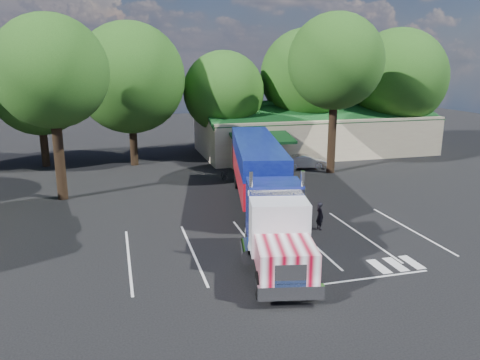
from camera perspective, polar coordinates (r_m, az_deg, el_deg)
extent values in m
plane|color=black|center=(30.44, -1.70, -3.92)|extent=(120.00, 120.00, 0.00)
cube|color=beige|center=(51.12, 8.92, 5.65)|extent=(24.00, 11.00, 4.00)
cube|color=#15491E|center=(48.65, 10.19, 8.14)|extent=(24.20, 6.25, 2.10)
cube|color=#15491E|center=(53.00, 7.97, 8.71)|extent=(24.20, 6.25, 2.10)
cube|color=beige|center=(43.15, 2.22, 3.43)|extent=(5.00, 2.50, 2.80)
cube|color=#15491E|center=(41.67, 2.77, 5.13)|extent=(5.40, 3.19, 0.80)
cylinder|color=black|center=(46.97, -22.74, 3.96)|extent=(0.70, 0.70, 4.00)
sphere|color=#174112|center=(46.42, -23.36, 10.22)|extent=(8.40, 8.40, 8.40)
cylinder|color=black|center=(44.97, -12.85, 4.50)|extent=(0.70, 0.70, 4.30)
sphere|color=#174112|center=(44.39, -13.28, 12.02)|extent=(10.00, 10.00, 10.00)
cylinder|color=black|center=(47.50, -1.97, 4.92)|extent=(0.70, 0.70, 3.60)
sphere|color=#174112|center=(46.96, -2.02, 10.71)|extent=(8.00, 8.00, 8.00)
cylinder|color=black|center=(50.69, 7.90, 5.90)|extent=(0.70, 0.70, 4.50)
sphere|color=#174112|center=(50.19, 8.13, 12.52)|extent=(9.60, 9.60, 9.60)
cylinder|color=black|center=(54.39, 18.18, 5.57)|extent=(0.70, 0.70, 3.90)
sphere|color=#174112|center=(53.89, 18.67, 11.72)|extent=(10.40, 10.40, 10.40)
cylinder|color=black|center=(34.95, -21.16, 2.58)|extent=(0.70, 0.70, 6.00)
sphere|color=#174112|center=(34.35, -22.05, 12.17)|extent=(7.60, 7.60, 7.60)
cylinder|color=black|center=(41.38, 11.15, 5.31)|extent=(0.70, 0.70, 6.50)
sphere|color=#174112|center=(40.91, 11.58, 13.98)|extent=(8.00, 8.00, 8.00)
cube|color=black|center=(22.47, 4.55, -8.58)|extent=(2.53, 7.44, 0.26)
cube|color=white|center=(18.98, 6.22, -13.48)|extent=(2.63, 0.79, 0.58)
cube|color=white|center=(18.88, 6.16, -11.48)|extent=(1.26, 0.38, 0.95)
cube|color=white|center=(19.88, 5.60, -9.43)|extent=(2.89, 2.97, 1.21)
cube|color=silver|center=(21.58, 4.77, -5.65)|extent=(2.92, 2.19, 2.42)
cube|color=black|center=(20.77, 5.07, -4.93)|extent=(2.39, 0.58, 1.05)
cube|color=white|center=(22.01, 4.52, -1.50)|extent=(2.71, 0.66, 0.26)
cube|color=#0B1C4F|center=(23.29, 4.13, -3.58)|extent=(3.01, 2.60, 2.85)
cylinder|color=white|center=(22.15, 1.35, -3.49)|extent=(0.22, 0.22, 3.58)
cylinder|color=white|center=(22.48, 7.53, -3.35)|extent=(0.22, 0.22, 3.58)
cylinder|color=white|center=(22.42, 0.87, -8.58)|extent=(1.02, 1.79, 0.70)
cylinder|color=white|center=(22.80, 8.10, -8.33)|extent=(1.02, 1.79, 0.70)
cube|color=white|center=(32.11, 2.00, 1.24)|extent=(5.43, 13.77, 1.58)
cube|color=#0A0F60|center=(31.82, 2.02, 3.74)|extent=(5.43, 13.77, 1.27)
cube|color=black|center=(36.72, 1.34, 0.71)|extent=(1.99, 3.87, 0.37)
cube|color=black|center=(27.01, 1.55, -4.66)|extent=(0.15, 0.15, 1.48)
cube|color=black|center=(27.17, 4.66, -4.59)|extent=(0.15, 0.15, 1.48)
cube|color=white|center=(39.17, 1.04, 0.94)|extent=(2.50, 0.64, 0.13)
cylinder|color=black|center=(19.68, 2.51, -12.69)|extent=(0.60, 1.21, 1.16)
cylinder|color=black|center=(20.01, 8.98, -12.38)|extent=(0.60, 1.21, 1.16)
cylinder|color=black|center=(24.08, 1.32, -7.47)|extent=(0.60, 1.21, 1.16)
cylinder|color=black|center=(24.35, 6.56, -7.31)|extent=(0.60, 1.21, 1.16)
cylinder|color=black|center=(25.16, 1.10, -6.50)|extent=(0.60, 1.21, 1.16)
cylinder|color=black|center=(25.42, 6.11, -6.36)|extent=(0.60, 1.21, 1.16)
cylinder|color=black|center=(35.91, -0.32, -0.12)|extent=(0.60, 1.21, 1.16)
cylinder|color=black|center=(36.09, 3.20, -0.07)|extent=(0.60, 1.21, 1.16)
cylinder|color=black|center=(37.13, -0.42, 0.36)|extent=(0.60, 1.21, 1.16)
cylinder|color=black|center=(37.31, 2.97, 0.41)|extent=(0.60, 1.21, 1.16)
imported|color=black|center=(27.53, 9.71, -4.32)|extent=(0.46, 0.64, 1.64)
imported|color=black|center=(38.20, -1.89, 0.59)|extent=(0.73, 1.85, 0.95)
imported|color=#B3B7BB|center=(42.99, 7.93, 2.22)|extent=(4.01, 1.93, 1.27)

